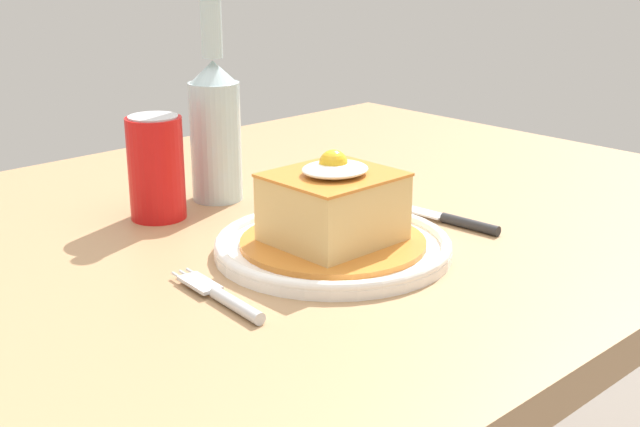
% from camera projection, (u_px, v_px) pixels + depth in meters
% --- Properties ---
extents(dining_table, '(1.31, 0.87, 0.76)m').
position_uv_depth(dining_table, '(256.00, 313.00, 1.01)').
color(dining_table, '#A87F56').
rests_on(dining_table, ground_plane).
extents(main_plate, '(0.25, 0.25, 0.02)m').
position_uv_depth(main_plate, '(333.00, 245.00, 0.90)').
color(main_plate, white).
rests_on(main_plate, dining_table).
extents(sandwich_meal, '(0.20, 0.20, 0.10)m').
position_uv_depth(sandwich_meal, '(333.00, 211.00, 0.88)').
color(sandwich_meal, orange).
rests_on(sandwich_meal, main_plate).
extents(fork, '(0.03, 0.14, 0.01)m').
position_uv_depth(fork, '(224.00, 298.00, 0.77)').
color(fork, silver).
rests_on(fork, dining_table).
extents(knife, '(0.03, 0.17, 0.01)m').
position_uv_depth(knife, '(453.00, 220.00, 0.99)').
color(knife, '#262628').
rests_on(knife, dining_table).
extents(soda_can, '(0.07, 0.07, 0.12)m').
position_uv_depth(soda_can, '(156.00, 168.00, 0.99)').
color(soda_can, red).
rests_on(soda_can, dining_table).
extents(beer_bottle_clear, '(0.06, 0.06, 0.27)m').
position_uv_depth(beer_bottle_clear, '(215.00, 123.00, 1.05)').
color(beer_bottle_clear, '#ADC6CC').
rests_on(beer_bottle_clear, dining_table).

